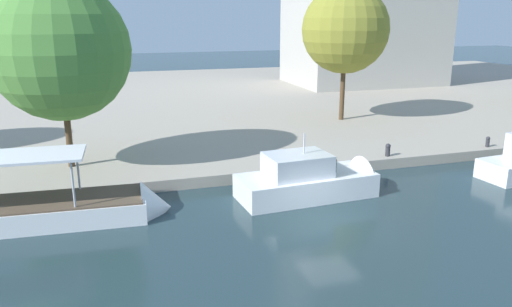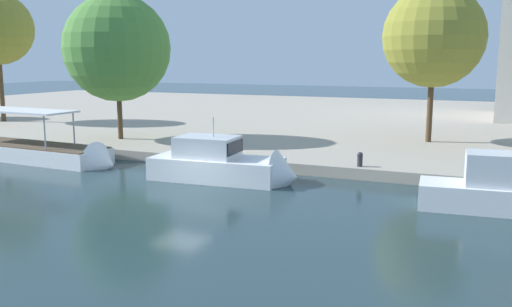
{
  "view_description": "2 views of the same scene",
  "coord_description": "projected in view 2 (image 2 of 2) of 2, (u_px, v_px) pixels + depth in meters",
  "views": [
    {
      "loc": [
        -9.7,
        -19.46,
        9.26
      ],
      "look_at": [
        -1.49,
        6.75,
        1.62
      ],
      "focal_mm": 35.08,
      "sensor_mm": 36.0,
      "label": 1
    },
    {
      "loc": [
        14.0,
        -22.99,
        6.55
      ],
      "look_at": [
        1.32,
        6.31,
        1.09
      ],
      "focal_mm": 38.78,
      "sensor_mm": 36.0,
      "label": 2
    }
  ],
  "objects": [
    {
      "name": "mooring_bollard_1",
      "position": [
        512.0,
        171.0,
        27.7
      ],
      "size": [
        0.27,
        0.27,
        0.72
      ],
      "color": "#2D2D33",
      "rests_on": "dock_promenade"
    },
    {
      "name": "motor_yacht_2",
      "position": [
        227.0,
        167.0,
        30.05
      ],
      "size": [
        8.31,
        3.35,
        4.36
      ],
      "rotation": [
        0.0,
        0.0,
        0.06
      ],
      "color": "white",
      "rests_on": "ground_plane"
    },
    {
      "name": "ground_plane",
      "position": [
        181.0,
        193.0,
        27.38
      ],
      "size": [
        220.0,
        220.0,
        0.0
      ],
      "primitive_type": "plane",
      "color": "#23383D"
    },
    {
      "name": "tree_1",
      "position": [
        433.0,
        34.0,
        38.86
      ],
      "size": [
        7.12,
        7.12,
        11.02
      ],
      "color": "#4C3823",
      "rests_on": "dock_promenade"
    },
    {
      "name": "mooring_bollard_0",
      "position": [
        360.0,
        159.0,
        30.7
      ],
      "size": [
        0.33,
        0.33,
        0.82
      ],
      "color": "#2D2D33",
      "rests_on": "dock_promenade"
    },
    {
      "name": "tour_boat_1",
      "position": [
        30.0,
        154.0,
        36.33
      ],
      "size": [
        14.92,
        3.78,
        4.41
      ],
      "rotation": [
        0.0,
        0.0,
        -0.06
      ],
      "color": "white",
      "rests_on": "ground_plane"
    },
    {
      "name": "dock_promenade",
      "position": [
        349.0,
        119.0,
        57.98
      ],
      "size": [
        120.0,
        55.0,
        0.64
      ],
      "primitive_type": "cube",
      "color": "#A39989",
      "rests_on": "ground_plane"
    },
    {
      "name": "tree_2",
      "position": [
        118.0,
        47.0,
        40.52
      ],
      "size": [
        7.79,
        7.79,
        10.59
      ],
      "color": "#4C3823",
      "rests_on": "dock_promenade"
    }
  ]
}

